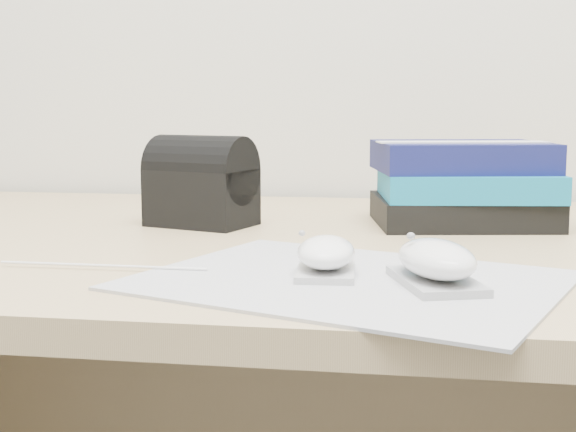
% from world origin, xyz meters
% --- Properties ---
extents(desk, '(1.60, 0.80, 0.73)m').
position_xyz_m(desk, '(0.00, 1.64, 0.50)').
color(desk, tan).
rests_on(desk, ground).
extents(mousepad, '(0.43, 0.38, 0.00)m').
position_xyz_m(mousepad, '(-0.03, 1.33, 0.73)').
color(mousepad, gray).
rests_on(mousepad, desk).
extents(mouse_rear, '(0.06, 0.10, 0.04)m').
position_xyz_m(mouse_rear, '(-0.06, 1.35, 0.75)').
color(mouse_rear, '#A9A9AB').
rests_on(mouse_rear, mousepad).
extents(mouse_front, '(0.09, 0.12, 0.04)m').
position_xyz_m(mouse_front, '(0.04, 1.32, 0.75)').
color(mouse_front, '#98999B').
rests_on(mouse_front, mousepad).
extents(usb_cable, '(0.21, 0.00, 0.00)m').
position_xyz_m(usb_cable, '(-0.27, 1.35, 0.73)').
color(usb_cable, white).
rests_on(usb_cable, mousepad).
extents(book_stack, '(0.25, 0.21, 0.11)m').
position_xyz_m(book_stack, '(0.08, 1.70, 0.78)').
color(book_stack, black).
rests_on(book_stack, desk).
extents(pouch, '(0.15, 0.12, 0.12)m').
position_xyz_m(pouch, '(-0.25, 1.64, 0.79)').
color(pouch, black).
rests_on(pouch, desk).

